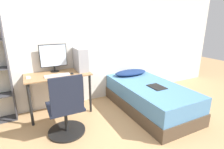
% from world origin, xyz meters
% --- Properties ---
extents(ground_plane, '(14.00, 14.00, 0.00)m').
position_xyz_m(ground_plane, '(0.00, 0.00, 0.00)').
color(ground_plane, tan).
extents(wall_back, '(8.00, 0.05, 2.50)m').
position_xyz_m(wall_back, '(0.00, 1.53, 1.25)').
color(wall_back, silver).
rests_on(wall_back, ground_plane).
extents(desk, '(1.13, 0.58, 0.77)m').
position_xyz_m(desk, '(-0.29, 1.21, 0.65)').
color(desk, '#997047').
rests_on(desk, ground_plane).
extents(office_chair, '(0.58, 0.58, 0.99)m').
position_xyz_m(office_chair, '(-0.33, 0.46, 0.37)').
color(office_chair, black).
rests_on(office_chair, ground_plane).
extents(bed, '(1.01, 1.91, 0.52)m').
position_xyz_m(bed, '(1.30, 0.55, 0.26)').
color(bed, '#4C3D2D').
rests_on(bed, ground_plane).
extents(pillow, '(0.77, 0.36, 0.11)m').
position_xyz_m(pillow, '(1.30, 1.24, 0.58)').
color(pillow, navy).
rests_on(pillow, bed).
extents(magazine, '(0.24, 0.32, 0.01)m').
position_xyz_m(magazine, '(1.32, 0.38, 0.53)').
color(magazine, black).
rests_on(magazine, bed).
extents(monitor, '(0.49, 0.16, 0.51)m').
position_xyz_m(monitor, '(-0.30, 1.40, 1.06)').
color(monitor, black).
rests_on(monitor, desk).
extents(keyboard, '(0.43, 0.12, 0.02)m').
position_xyz_m(keyboard, '(-0.32, 1.10, 0.78)').
color(keyboard, silver).
rests_on(keyboard, desk).
extents(pc_tower, '(0.19, 0.43, 0.43)m').
position_xyz_m(pc_tower, '(0.17, 1.27, 0.99)').
color(pc_tower, '#99999E').
rests_on(pc_tower, desk).
extents(mouse, '(0.06, 0.09, 0.02)m').
position_xyz_m(mouse, '(-0.06, 1.10, 0.78)').
color(mouse, black).
rests_on(mouse, desk).
extents(phone, '(0.07, 0.14, 0.01)m').
position_xyz_m(phone, '(-0.77, 1.21, 0.78)').
color(phone, '#B7B7BC').
rests_on(phone, desk).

